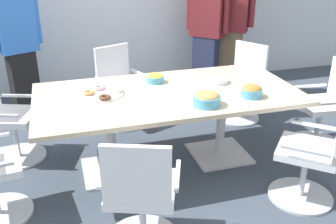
% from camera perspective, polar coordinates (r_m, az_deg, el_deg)
% --- Properties ---
extents(ground_plane, '(10.00, 10.00, 0.01)m').
position_cam_1_polar(ground_plane, '(3.88, -0.00, -7.52)').
color(ground_plane, '#3D4754').
extents(conference_table, '(2.40, 1.20, 0.75)m').
position_cam_1_polar(conference_table, '(3.59, -0.00, 1.09)').
color(conference_table, '#CCB793').
rests_on(conference_table, ground).
extents(office_chair_0, '(0.59, 0.59, 0.91)m').
position_cam_1_polar(office_chair_0, '(4.37, 22.20, 0.41)').
color(office_chair_0, silver).
rests_on(office_chair_0, ground).
extents(office_chair_1, '(0.74, 0.74, 0.91)m').
position_cam_1_polar(office_chair_1, '(4.78, 10.81, 3.75)').
color(office_chair_1, silver).
rests_on(office_chair_1, ground).
extents(office_chair_2, '(0.70, 0.70, 0.91)m').
position_cam_1_polar(office_chair_2, '(4.61, -7.05, 3.24)').
color(office_chair_2, silver).
rests_on(office_chair_2, ground).
extents(office_chair_3, '(0.69, 0.69, 0.91)m').
position_cam_1_polar(office_chair_3, '(4.09, -22.65, -1.29)').
color(office_chair_3, silver).
rests_on(office_chair_3, ground).
extents(office_chair_5, '(0.69, 0.69, 0.91)m').
position_cam_1_polar(office_chair_5, '(2.70, -4.02, -12.83)').
color(office_chair_5, silver).
rests_on(office_chair_5, ground).
extents(office_chair_6, '(0.76, 0.76, 0.91)m').
position_cam_1_polar(office_chair_6, '(3.38, 20.70, -6.30)').
color(office_chair_6, silver).
rests_on(office_chair_6, ground).
extents(person_standing_0, '(0.59, 0.38, 1.68)m').
position_cam_1_polar(person_standing_0, '(5.03, -21.21, 9.11)').
color(person_standing_0, black).
rests_on(person_standing_0, ground).
extents(person_standing_1, '(0.48, 0.49, 1.77)m').
position_cam_1_polar(person_standing_1, '(5.33, 5.75, 11.96)').
color(person_standing_1, '#232842').
rests_on(person_standing_1, ground).
extents(person_standing_2, '(0.54, 0.43, 1.88)m').
position_cam_1_polar(person_standing_2, '(5.42, 9.28, 12.72)').
color(person_standing_2, brown).
rests_on(person_standing_2, ground).
extents(snack_bowl_chips_yellow, '(0.17, 0.17, 0.09)m').
position_cam_1_polar(snack_bowl_chips_yellow, '(3.79, -1.93, 5.05)').
color(snack_bowl_chips_yellow, '#4C9EC6').
rests_on(snack_bowl_chips_yellow, conference_table).
extents(snack_bowl_pretzels, '(0.19, 0.19, 0.11)m').
position_cam_1_polar(snack_bowl_pretzels, '(3.50, 12.28, 3.05)').
color(snack_bowl_pretzels, '#4C9EC6').
rests_on(snack_bowl_pretzels, conference_table).
extents(snack_bowl_cookies, '(0.24, 0.24, 0.12)m').
position_cam_1_polar(snack_bowl_cookies, '(3.25, 5.75, 1.97)').
color(snack_bowl_cookies, '#4C9EC6').
rests_on(snack_bowl_cookies, conference_table).
extents(donut_platter, '(0.36, 0.37, 0.04)m').
position_cam_1_polar(donut_platter, '(3.52, -9.57, 2.77)').
color(donut_platter, white).
rests_on(donut_platter, conference_table).
extents(plate_stack, '(0.21, 0.21, 0.04)m').
position_cam_1_polar(plate_stack, '(3.81, 7.35, 4.62)').
color(plate_stack, white).
rests_on(plate_stack, conference_table).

